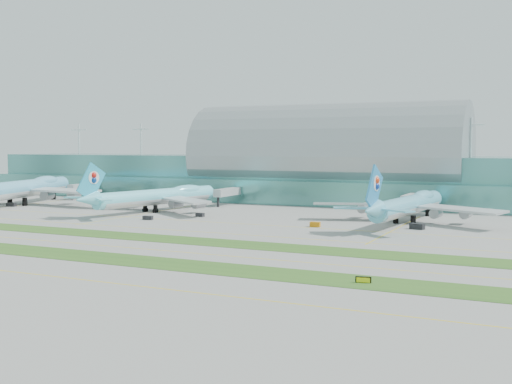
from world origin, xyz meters
The scene contains 17 objects.
ground centered at (0.00, 0.00, 0.00)m, with size 700.00×700.00×0.00m, color gray.
terminal centered at (0.01, 128.79, 14.23)m, with size 340.00×69.10×36.00m.
grass_strip_near centered at (0.00, -28.00, 0.04)m, with size 420.00×12.00×0.08m, color #2D591E.
grass_strip_far centered at (0.00, 2.00, 0.04)m, with size 420.00×12.00×0.08m, color #2D591E.
taxiline_a centered at (0.00, -48.00, 0.01)m, with size 420.00×0.35×0.01m, color yellow.
taxiline_b centered at (0.00, -14.00, 0.01)m, with size 420.00×0.35×0.01m, color yellow.
taxiline_c centered at (0.00, 18.00, 0.01)m, with size 420.00×0.35×0.01m, color yellow.
taxiline_d centered at (0.00, 40.00, 0.01)m, with size 420.00×0.35×0.01m, color yellow.
airliner_a centered at (-109.53, 59.52, 7.13)m, with size 71.44×82.60×23.12m.
airliner_b centered at (-43.23, 60.60, 5.89)m, with size 59.71×68.76×19.10m.
airliner_c centered at (49.08, 65.68, 6.02)m, with size 62.24×70.98×19.53m.
gse_b centered at (-107.66, 51.03, 0.77)m, with size 3.66×1.87×1.54m, color black.
gse_c centered at (-31.00, 36.30, 0.66)m, with size 3.30×1.56×1.32m, color black.
gse_d centered at (-19.88, 51.57, 0.65)m, with size 2.74×1.78×1.29m, color black.
gse_e centered at (25.78, 42.44, 0.76)m, with size 3.03×1.72×1.52m, color #CA790B.
gse_f centered at (54.88, 50.29, 0.86)m, with size 4.14×2.14×1.72m, color black.
taxiway_sign_east centered at (60.95, -28.83, 0.60)m, with size 2.86×0.84×1.21m.
Camera 1 is at (92.06, -139.94, 24.82)m, focal length 45.00 mm.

